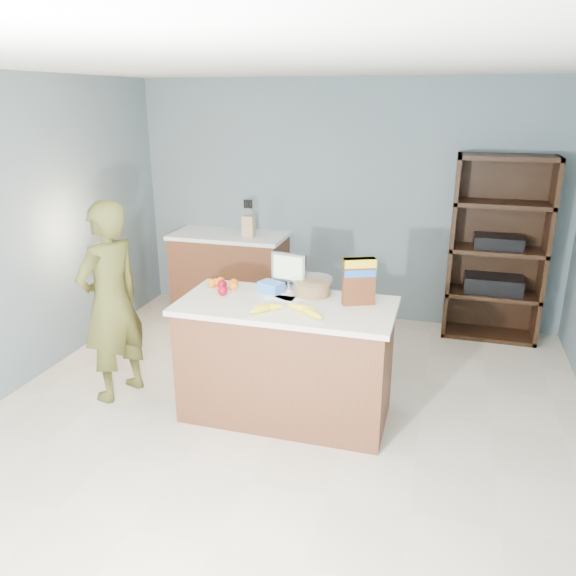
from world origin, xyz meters
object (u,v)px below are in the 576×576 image
(counter_peninsula, at_px, (286,364))
(cereal_box, at_px, (359,278))
(shelving_unit, at_px, (496,252))
(tv, at_px, (289,269))
(person, at_px, (111,302))

(counter_peninsula, height_order, cereal_box, cereal_box)
(shelving_unit, bearing_deg, tv, -133.12)
(person, bearing_deg, counter_peninsula, 109.76)
(tv, height_order, cereal_box, cereal_box)
(shelving_unit, xyz_separation_m, cereal_box, (-1.05, -1.92, 0.23))
(person, xyz_separation_m, tv, (1.32, 0.40, 0.26))
(shelving_unit, distance_m, tv, 2.38)
(counter_peninsula, xyz_separation_m, tv, (-0.07, 0.32, 0.64))
(counter_peninsula, relative_size, cereal_box, 4.61)
(counter_peninsula, xyz_separation_m, cereal_box, (0.50, 0.13, 0.68))
(counter_peninsula, distance_m, person, 1.44)
(counter_peninsula, bearing_deg, shelving_unit, 52.89)
(counter_peninsula, height_order, person, person)
(shelving_unit, height_order, cereal_box, shelving_unit)
(cereal_box, bearing_deg, shelving_unit, 61.24)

